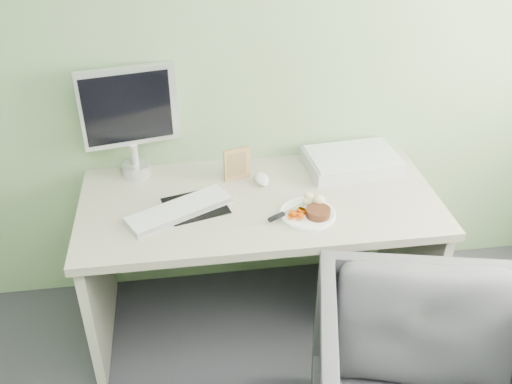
{
  "coord_description": "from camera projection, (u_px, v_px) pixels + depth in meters",
  "views": [
    {
      "loc": [
        -0.31,
        -0.48,
        2.13
      ],
      "look_at": [
        -0.03,
        1.5,
        0.85
      ],
      "focal_mm": 40.0,
      "sensor_mm": 36.0,
      "label": 1
    }
  ],
  "objects": [
    {
      "name": "monitor",
      "position": [
        130.0,
        116.0,
        2.58
      ],
      "size": [
        0.44,
        0.16,
        0.53
      ],
      "rotation": [
        0.0,
        0.0,
        0.2
      ],
      "color": "silver",
      "rests_on": "desk"
    },
    {
      "name": "wall_back",
      "position": [
        248.0,
        36.0,
        2.53
      ],
      "size": [
        3.5,
        0.0,
        3.5
      ],
      "primitive_type": "plane",
      "rotation": [
        1.57,
        0.0,
        0.0
      ],
      "color": "gray",
      "rests_on": "floor"
    },
    {
      "name": "potato_pile",
      "position": [
        310.0,
        199.0,
        2.48
      ],
      "size": [
        0.11,
        0.09,
        0.05
      ],
      "primitive_type": "ellipsoid",
      "rotation": [
        0.0,
        0.0,
        0.21
      ],
      "color": "tan",
      "rests_on": "plate"
    },
    {
      "name": "mousepad",
      "position": [
        195.0,
        206.0,
        2.5
      ],
      "size": [
        0.31,
        0.28,
        0.0
      ],
      "primitive_type": "cube",
      "rotation": [
        0.0,
        0.0,
        0.26
      ],
      "color": "black",
      "rests_on": "desk"
    },
    {
      "name": "keyboard",
      "position": [
        180.0,
        209.0,
        2.45
      ],
      "size": [
        0.47,
        0.34,
        0.02
      ],
      "primitive_type": "cube",
      "rotation": [
        0.0,
        0.0,
        0.48
      ],
      "color": "white",
      "rests_on": "desk"
    },
    {
      "name": "computer_mouse",
      "position": [
        262.0,
        179.0,
        2.65
      ],
      "size": [
        0.08,
        0.12,
        0.04
      ],
      "primitive_type": "ellipsoid",
      "rotation": [
        0.0,
        0.0,
        0.11
      ],
      "color": "white",
      "rests_on": "desk"
    },
    {
      "name": "photo_frame",
      "position": [
        237.0,
        164.0,
        2.65
      ],
      "size": [
        0.13,
        0.05,
        0.16
      ],
      "primitive_type": "cube",
      "rotation": [
        0.0,
        0.0,
        0.28
      ],
      "color": "#A5864D",
      "rests_on": "desk"
    },
    {
      "name": "steak_knife",
      "position": [
        282.0,
        214.0,
        2.41
      ],
      "size": [
        0.19,
        0.12,
        0.01
      ],
      "rotation": [
        0.0,
        0.0,
        0.54
      ],
      "color": "silver",
      "rests_on": "plate"
    },
    {
      "name": "plate",
      "position": [
        308.0,
        214.0,
        2.44
      ],
      "size": [
        0.24,
        0.24,
        0.01
      ],
      "primitive_type": "cylinder",
      "color": "white",
      "rests_on": "desk"
    },
    {
      "name": "eyedrop_bottle",
      "position": [
        238.0,
        164.0,
        2.76
      ],
      "size": [
        0.02,
        0.02,
        0.06
      ],
      "color": "white",
      "rests_on": "desk"
    },
    {
      "name": "carrot_heap",
      "position": [
        297.0,
        213.0,
        2.4
      ],
      "size": [
        0.07,
        0.06,
        0.04
      ],
      "primitive_type": "cube",
      "rotation": [
        0.0,
        0.0,
        -0.09
      ],
      "color": "#E74E04",
      "rests_on": "plate"
    },
    {
      "name": "scanner",
      "position": [
        352.0,
        162.0,
        2.76
      ],
      "size": [
        0.46,
        0.33,
        0.07
      ],
      "primitive_type": "cube",
      "rotation": [
        0.0,
        0.0,
        0.09
      ],
      "color": "silver",
      "rests_on": "desk"
    },
    {
      "name": "steak",
      "position": [
        318.0,
        212.0,
        2.41
      ],
      "size": [
        0.14,
        0.14,
        0.03
      ],
      "primitive_type": "cylinder",
      "rotation": [
        0.0,
        0.0,
        -0.37
      ],
      "color": "black",
      "rests_on": "plate"
    },
    {
      "name": "desk",
      "position": [
        259.0,
        232.0,
        2.65
      ],
      "size": [
        1.6,
        0.75,
        0.73
      ],
      "color": "#B6AF98",
      "rests_on": "floor"
    }
  ]
}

